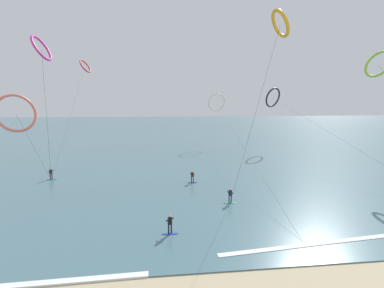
% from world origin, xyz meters
% --- Properties ---
extents(sea_water, '(400.00, 200.00, 0.08)m').
position_xyz_m(sea_water, '(0.00, 108.00, 0.04)').
color(sea_water, '#476B75').
rests_on(sea_water, ground).
extents(surfer_cobalt, '(1.40, 0.71, 1.70)m').
position_xyz_m(surfer_cobalt, '(-2.89, 13.40, 0.82)').
color(surfer_cobalt, '#2647B7').
rests_on(surfer_cobalt, ground).
extents(surfer_navy, '(1.40, 0.72, 1.70)m').
position_xyz_m(surfer_navy, '(0.53, 27.53, 0.82)').
color(surfer_navy, navy).
rests_on(surfer_navy, ground).
extents(surfer_teal, '(1.40, 0.72, 1.70)m').
position_xyz_m(surfer_teal, '(-19.48, 31.19, 0.82)').
color(surfer_teal, teal).
rests_on(surfer_teal, ground).
extents(surfer_emerald, '(1.40, 0.65, 1.70)m').
position_xyz_m(surfer_emerald, '(3.85, 19.61, 0.82)').
color(surfer_emerald, '#199351').
rests_on(surfer_emerald, ground).
extents(kite_ivory, '(5.09, 50.36, 13.37)m').
position_xyz_m(kite_ivory, '(10.25, 59.73, 11.12)').
color(kite_ivory, silver).
rests_on(kite_ivory, ground).
extents(kite_amber, '(7.26, 5.03, 21.45)m').
position_xyz_m(kite_amber, '(10.03, 22.87, 19.85)').
color(kite_amber, orange).
rests_on(kite_amber, ground).
extents(kite_charcoal, '(5.03, 44.97, 14.63)m').
position_xyz_m(kite_charcoal, '(22.77, 53.99, 12.24)').
color(kite_charcoal, black).
rests_on(kite_charcoal, ground).
extents(kite_lime, '(2.71, 21.62, 18.96)m').
position_xyz_m(kite_lime, '(29.48, 30.87, 16.85)').
color(kite_lime, '#8CC62D').
rests_on(kite_lime, ground).
extents(kite_crimson, '(2.74, 27.59, 20.76)m').
position_xyz_m(kite_crimson, '(-20.83, 56.84, 19.20)').
color(kite_crimson, red).
rests_on(kite_crimson, ground).
extents(kite_coral, '(6.67, 5.00, 12.31)m').
position_xyz_m(kite_coral, '(-23.79, 32.08, 9.58)').
color(kite_coral, '#EA7260').
rests_on(kite_coral, ground).
extents(kite_magenta, '(2.25, 4.21, 19.36)m').
position_xyz_m(kite_magenta, '(-18.34, 28.80, 17.73)').
color(kite_magenta, '#CC288E').
rests_on(kite_magenta, ground).
extents(wave_crest_near, '(15.44, 0.97, 0.12)m').
position_xyz_m(wave_crest_near, '(-12.13, 8.01, 0.06)').
color(wave_crest_near, white).
rests_on(wave_crest_near, ground).
extents(wave_crest_mid, '(18.84, 2.28, 0.12)m').
position_xyz_m(wave_crest_mid, '(9.85, 10.67, 0.06)').
color(wave_crest_mid, white).
rests_on(wave_crest_mid, ground).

